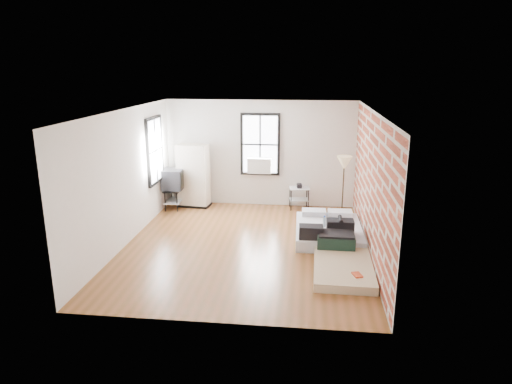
# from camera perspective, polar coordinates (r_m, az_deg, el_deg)

# --- Properties ---
(ground) EXTENTS (6.00, 6.00, 0.00)m
(ground) POSITION_cam_1_polar(r_m,az_deg,el_deg) (9.63, -1.35, -6.72)
(ground) COLOR brown
(ground) RESTS_ON ground
(room_shell) EXTENTS (5.02, 6.02, 2.80)m
(room_shell) POSITION_cam_1_polar(r_m,az_deg,el_deg) (9.44, 0.28, 3.87)
(room_shell) COLOR silver
(room_shell) RESTS_ON ground
(mattress_main) EXTENTS (1.45, 1.95, 0.62)m
(mattress_main) POSITION_cam_1_polar(r_m,az_deg,el_deg) (10.14, 9.03, -4.72)
(mattress_main) COLOR silver
(mattress_main) RESTS_ON ground
(mattress_bare) EXTENTS (1.09, 2.02, 0.43)m
(mattress_bare) POSITION_cam_1_polar(r_m,az_deg,el_deg) (8.84, 10.59, -8.18)
(mattress_bare) COLOR #BFAF8A
(mattress_bare) RESTS_ON ground
(wardrobe) EXTENTS (0.89, 0.57, 1.67)m
(wardrobe) POSITION_cam_1_polar(r_m,az_deg,el_deg) (12.18, -7.83, 2.01)
(wardrobe) COLOR black
(wardrobe) RESTS_ON ground
(side_table) EXTENTS (0.56, 0.47, 0.67)m
(side_table) POSITION_cam_1_polar(r_m,az_deg,el_deg) (11.98, 5.42, 0.00)
(side_table) COLOR black
(side_table) RESTS_ON ground
(floor_lamp) EXTENTS (0.35, 0.35, 1.63)m
(floor_lamp) POSITION_cam_1_polar(r_m,az_deg,el_deg) (10.78, 10.96, 3.17)
(floor_lamp) COLOR black
(floor_lamp) RESTS_ON ground
(tv_stand) EXTENTS (0.54, 0.76, 1.06)m
(tv_stand) POSITION_cam_1_polar(r_m,az_deg,el_deg) (12.09, -10.26, 1.46)
(tv_stand) COLOR black
(tv_stand) RESTS_ON ground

